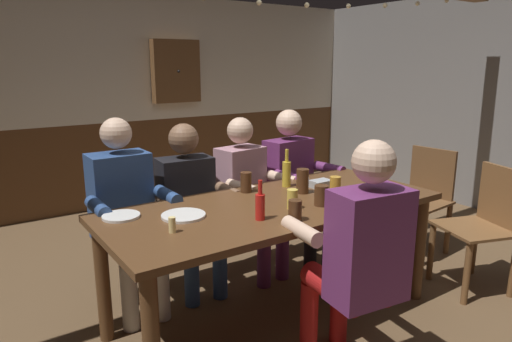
% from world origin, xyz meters
% --- Properties ---
extents(ground_plane, '(7.66, 7.66, 0.00)m').
position_xyz_m(ground_plane, '(0.00, 0.00, 0.00)').
color(ground_plane, brown).
extents(back_wall_upper, '(6.39, 0.12, 1.37)m').
position_xyz_m(back_wall_upper, '(0.00, 2.93, 1.63)').
color(back_wall_upper, silver).
extents(back_wall_wainscot, '(6.39, 0.12, 0.95)m').
position_xyz_m(back_wall_wainscot, '(0.00, 2.93, 0.47)').
color(back_wall_wainscot, brown).
rests_on(back_wall_wainscot, ground_plane).
extents(dining_table, '(2.06, 0.88, 0.76)m').
position_xyz_m(dining_table, '(0.00, 0.01, 0.66)').
color(dining_table, brown).
rests_on(dining_table, ground_plane).
extents(person_0, '(0.51, 0.53, 1.25)m').
position_xyz_m(person_0, '(-0.70, 0.67, 0.68)').
color(person_0, '#2D4C84').
rests_on(person_0, ground_plane).
extents(person_1, '(0.54, 0.53, 1.18)m').
position_xyz_m(person_1, '(-0.24, 0.67, 0.65)').
color(person_1, black).
rests_on(person_1, ground_plane).
extents(person_2, '(0.52, 0.56, 1.19)m').
position_xyz_m(person_2, '(0.24, 0.66, 0.65)').
color(person_2, '#B78493').
rests_on(person_2, ground_plane).
extents(person_3, '(0.57, 0.55, 1.22)m').
position_xyz_m(person_3, '(0.71, 0.67, 0.67)').
color(person_3, '#6B2D66').
rests_on(person_3, ground_plane).
extents(person_4, '(0.55, 0.55, 1.25)m').
position_xyz_m(person_4, '(0.01, -0.67, 0.68)').
color(person_4, '#6B2D66').
rests_on(person_4, ground_plane).
extents(chair_empty_near_right, '(0.56, 0.56, 0.88)m').
position_xyz_m(chair_empty_near_right, '(1.47, -0.51, 0.48)').
color(chair_empty_near_right, brown).
rests_on(chair_empty_near_right, ground_plane).
extents(chair_empty_near_left, '(0.48, 0.48, 0.88)m').
position_xyz_m(chair_empty_near_left, '(1.68, 0.15, 0.48)').
color(chair_empty_near_left, brown).
rests_on(chair_empty_near_left, ground_plane).
extents(table_candle, '(0.04, 0.04, 0.08)m').
position_xyz_m(table_candle, '(-0.71, -0.10, 0.80)').
color(table_candle, '#F9E08C').
rests_on(table_candle, dining_table).
extents(condiment_caddy, '(0.14, 0.10, 0.05)m').
position_xyz_m(condiment_caddy, '(0.47, 0.12, 0.78)').
color(condiment_caddy, '#B2B7BC').
rests_on(condiment_caddy, dining_table).
extents(plate_0, '(0.20, 0.20, 0.01)m').
position_xyz_m(plate_0, '(-0.85, 0.27, 0.77)').
color(plate_0, white).
rests_on(plate_0, dining_table).
extents(plate_1, '(0.24, 0.24, 0.01)m').
position_xyz_m(plate_1, '(-0.56, 0.09, 0.77)').
color(plate_1, white).
rests_on(plate_1, dining_table).
extents(bottle_0, '(0.06, 0.06, 0.26)m').
position_xyz_m(bottle_0, '(0.30, 0.27, 0.85)').
color(bottle_0, gold).
rests_on(bottle_0, dining_table).
extents(bottle_1, '(0.05, 0.05, 0.22)m').
position_xyz_m(bottle_1, '(-0.24, -0.19, 0.84)').
color(bottle_1, red).
rests_on(bottle_1, dining_table).
extents(pint_glass_0, '(0.06, 0.06, 0.12)m').
position_xyz_m(pint_glass_0, '(0.02, -0.14, 0.82)').
color(pint_glass_0, '#E5C64C').
rests_on(pint_glass_0, dining_table).
extents(pint_glass_1, '(0.08, 0.08, 0.12)m').
position_xyz_m(pint_glass_1, '(0.20, -0.19, 0.82)').
color(pint_glass_1, '#4C2D19').
rests_on(pint_glass_1, dining_table).
extents(pint_glass_2, '(0.08, 0.08, 0.12)m').
position_xyz_m(pint_glass_2, '(0.85, -0.05, 0.82)').
color(pint_glass_2, '#4C2D19').
rests_on(pint_glass_2, dining_table).
extents(pint_glass_3, '(0.07, 0.07, 0.13)m').
position_xyz_m(pint_glass_3, '(-0.01, 0.31, 0.82)').
color(pint_glass_3, '#4C2D19').
rests_on(pint_glass_3, dining_table).
extents(pint_glass_4, '(0.08, 0.08, 0.16)m').
position_xyz_m(pint_glass_4, '(0.28, 0.08, 0.84)').
color(pint_glass_4, '#4C2D19').
rests_on(pint_glass_4, dining_table).
extents(pint_glass_5, '(0.07, 0.07, 0.15)m').
position_xyz_m(pint_glass_5, '(0.33, -0.16, 0.83)').
color(pint_glass_5, gold).
rests_on(pint_glass_5, dining_table).
extents(pint_glass_6, '(0.07, 0.07, 0.11)m').
position_xyz_m(pint_glass_6, '(-0.10, -0.31, 0.81)').
color(pint_glass_6, '#4C2D19').
rests_on(pint_glass_6, dining_table).
extents(wall_dart_cabinet, '(0.56, 0.15, 0.70)m').
position_xyz_m(wall_dart_cabinet, '(0.68, 2.80, 1.49)').
color(wall_dart_cabinet, brown).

